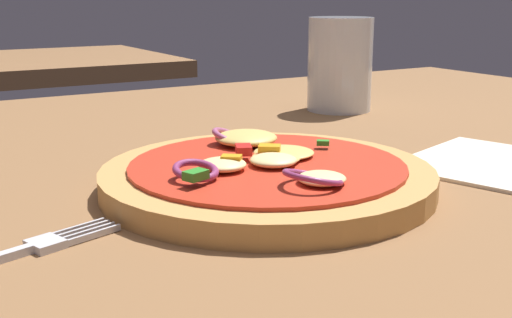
% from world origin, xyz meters
% --- Properties ---
extents(dining_table, '(1.46, 1.07, 0.04)m').
position_xyz_m(dining_table, '(0.00, 0.00, 0.02)').
color(dining_table, brown).
rests_on(dining_table, ground).
extents(pizza, '(0.25, 0.25, 0.03)m').
position_xyz_m(pizza, '(0.02, -0.00, 0.05)').
color(pizza, tan).
rests_on(pizza, dining_table).
extents(beer_glass, '(0.08, 0.08, 0.11)m').
position_xyz_m(beer_glass, '(0.28, 0.24, 0.09)').
color(beer_glass, silver).
rests_on(beer_glass, dining_table).
extents(napkin, '(0.18, 0.15, 0.00)m').
position_xyz_m(napkin, '(0.23, -0.03, 0.04)').
color(napkin, silver).
rests_on(napkin, dining_table).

